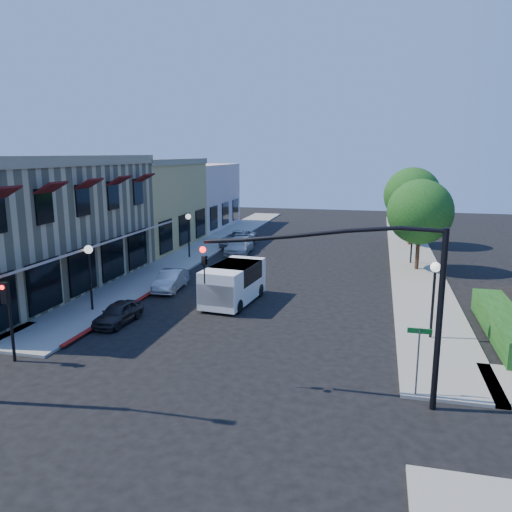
% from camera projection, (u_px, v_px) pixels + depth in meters
% --- Properties ---
extents(ground, '(120.00, 120.00, 0.00)m').
position_uv_depth(ground, '(187.00, 402.00, 16.81)').
color(ground, black).
rests_on(ground, ground).
extents(sidewalk_left, '(3.50, 50.00, 0.12)m').
position_uv_depth(sidewalk_left, '(207.00, 246.00, 44.52)').
color(sidewalk_left, gray).
rests_on(sidewalk_left, ground).
extents(sidewalk_right, '(3.50, 50.00, 0.12)m').
position_uv_depth(sidewalk_right, '(412.00, 256.00, 40.42)').
color(sidewalk_right, gray).
rests_on(sidewalk_right, ground).
extents(curb_red_strip, '(0.25, 10.00, 0.06)m').
position_uv_depth(curb_red_strip, '(120.00, 314.00, 26.03)').
color(curb_red_strip, maroon).
rests_on(curb_red_strip, ground).
extents(corner_brick_building, '(11.77, 18.20, 8.10)m').
position_uv_depth(corner_brick_building, '(13.00, 224.00, 30.08)').
color(corner_brick_building, tan).
rests_on(corner_brick_building, ground).
extents(yellow_stucco_building, '(10.00, 12.00, 7.60)m').
position_uv_depth(yellow_stucco_building, '(131.00, 204.00, 44.39)').
color(yellow_stucco_building, tan).
rests_on(yellow_stucco_building, ground).
extents(pink_stucco_building, '(10.00, 12.00, 7.00)m').
position_uv_depth(pink_stucco_building, '(182.00, 196.00, 55.86)').
color(pink_stucco_building, beige).
rests_on(pink_stucco_building, ground).
extents(hedge, '(1.40, 8.00, 1.10)m').
position_uv_depth(hedge, '(502.00, 338.00, 22.63)').
color(hedge, '#154112').
rests_on(hedge, ground).
extents(street_tree_a, '(4.56, 4.56, 6.48)m').
position_uv_depth(street_tree_a, '(420.00, 212.00, 34.82)').
color(street_tree_a, '#392317').
rests_on(street_tree_a, ground).
extents(street_tree_b, '(4.94, 4.94, 7.02)m').
position_uv_depth(street_tree_b, '(412.00, 195.00, 44.25)').
color(street_tree_b, '#392317').
rests_on(street_tree_b, ground).
extents(signal_mast_arm, '(8.01, 0.39, 6.00)m').
position_uv_depth(signal_mast_arm, '(371.00, 284.00, 16.03)').
color(signal_mast_arm, black).
rests_on(signal_mast_arm, ground).
extents(secondary_signal, '(0.28, 0.42, 3.32)m').
position_uv_depth(secondary_signal, '(8.00, 307.00, 19.55)').
color(secondary_signal, black).
rests_on(secondary_signal, ground).
extents(street_name_sign, '(0.80, 0.06, 2.50)m').
position_uv_depth(street_name_sign, '(418.00, 351.00, 16.80)').
color(street_name_sign, '#595B5E').
rests_on(street_name_sign, ground).
extents(lamppost_left_near, '(0.44, 0.44, 3.57)m').
position_uv_depth(lamppost_left_near, '(89.00, 261.00, 25.85)').
color(lamppost_left_near, black).
rests_on(lamppost_left_near, ground).
extents(lamppost_left_far, '(0.44, 0.44, 3.57)m').
position_uv_depth(lamppost_left_far, '(188.00, 224.00, 39.17)').
color(lamppost_left_far, black).
rests_on(lamppost_left_far, ground).
extents(lamppost_right_near, '(0.44, 0.44, 3.57)m').
position_uv_depth(lamppost_right_near, '(434.00, 281.00, 21.87)').
color(lamppost_right_near, black).
rests_on(lamppost_right_near, ground).
extents(lamppost_right_far, '(0.44, 0.44, 3.57)m').
position_uv_depth(lamppost_right_far, '(413.00, 228.00, 37.08)').
color(lamppost_right_far, black).
rests_on(lamppost_right_far, ground).
extents(white_van, '(2.62, 5.09, 2.17)m').
position_uv_depth(white_van, '(233.00, 281.00, 27.69)').
color(white_van, white).
rests_on(white_van, ground).
extents(parked_car_a, '(1.44, 3.23, 1.08)m').
position_uv_depth(parked_car_a, '(118.00, 313.00, 24.44)').
color(parked_car_a, black).
rests_on(parked_car_a, ground).
extents(parked_car_b, '(1.55, 3.74, 1.20)m').
position_uv_depth(parked_car_b, '(171.00, 280.00, 30.50)').
color(parked_car_b, '#BABCBF').
rests_on(parked_car_b, ground).
extents(parked_car_c, '(2.13, 4.69, 1.33)m').
position_uv_depth(parked_car_c, '(239.00, 245.00, 41.66)').
color(parked_car_c, beige).
rests_on(parked_car_c, ground).
extents(parked_car_d, '(2.58, 5.08, 1.38)m').
position_uv_depth(parked_car_d, '(238.00, 239.00, 44.77)').
color(parked_car_d, '#999C9D').
rests_on(parked_car_d, ground).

